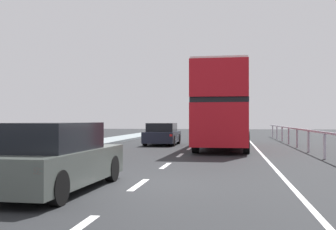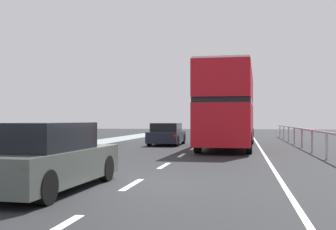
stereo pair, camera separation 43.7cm
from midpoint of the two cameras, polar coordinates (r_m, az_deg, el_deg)
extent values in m
cube|color=black|center=(10.65, -3.18, -9.12)|extent=(75.19, 120.00, 0.10)
cube|color=silver|center=(6.39, -12.52, -14.40)|extent=(0.16, 1.87, 0.01)
cube|color=silver|center=(10.40, -3.50, -9.04)|extent=(0.16, 1.87, 0.01)
cube|color=silver|center=(14.56, 0.35, -6.62)|extent=(0.16, 1.87, 0.01)
cube|color=silver|center=(18.77, 2.47, -5.26)|extent=(0.16, 1.87, 0.01)
cube|color=silver|center=(23.00, 3.80, -4.40)|extent=(0.16, 1.87, 0.01)
cube|color=silver|center=(27.25, 4.72, -3.81)|extent=(0.16, 1.87, 0.01)
cube|color=silver|center=(31.50, 5.39, -3.37)|extent=(0.16, 1.87, 0.01)
cube|color=silver|center=(35.75, 5.90, -3.04)|extent=(0.16, 1.87, 0.01)
cube|color=silver|center=(40.01, 6.30, -2.78)|extent=(0.16, 1.87, 0.01)
cube|color=silver|center=(19.37, 13.11, -5.10)|extent=(0.12, 46.00, 0.01)
cube|color=#BBADBE|center=(19.58, 19.67, -2.05)|extent=(0.08, 42.00, 0.08)
cylinder|color=#BBADBE|center=(17.88, 20.65, -3.83)|extent=(0.10, 0.10, 1.02)
cylinder|color=#BBADBE|center=(21.32, 18.85, -3.30)|extent=(0.10, 0.10, 1.02)
cylinder|color=#BBADBE|center=(24.78, 17.56, -2.93)|extent=(0.10, 0.10, 1.02)
cylinder|color=#BBADBE|center=(28.25, 16.58, -2.64)|extent=(0.10, 0.10, 1.02)
cylinder|color=#BBADBE|center=(31.72, 15.82, -2.42)|extent=(0.10, 0.10, 1.02)
cylinder|color=#BBADBE|center=(35.20, 15.20, -2.23)|extent=(0.10, 0.10, 1.02)
cylinder|color=#BBADBE|center=(38.69, 14.70, -2.09)|extent=(0.10, 0.10, 1.02)
cube|color=red|center=(23.70, 8.42, -1.14)|extent=(2.86, 10.91, 1.91)
cube|color=black|center=(23.71, 8.41, 1.45)|extent=(2.87, 10.48, 0.24)
cube|color=red|center=(23.76, 8.41, 3.69)|extent=(2.86, 10.91, 1.62)
cube|color=silver|center=(23.84, 8.41, 5.75)|extent=(2.80, 10.69, 0.10)
cube|color=black|center=(29.09, 9.01, -0.85)|extent=(2.24, 0.12, 1.33)
cube|color=yellow|center=(29.17, 9.00, 3.70)|extent=(1.50, 0.09, 0.28)
cylinder|color=black|center=(27.81, 6.52, -2.72)|extent=(0.31, 1.01, 1.00)
cylinder|color=black|center=(27.70, 11.25, -2.72)|extent=(0.31, 1.01, 1.00)
cylinder|color=black|center=(20.02, 4.53, -3.54)|extent=(0.31, 1.01, 1.00)
cylinder|color=black|center=(19.87, 11.12, -3.56)|extent=(0.31, 1.01, 1.00)
cube|color=#4C544E|center=(9.82, -14.28, -6.43)|extent=(1.90, 4.58, 0.70)
cube|color=black|center=(9.58, -14.87, -2.72)|extent=(1.62, 2.54, 0.59)
cube|color=red|center=(7.49, -16.58, -6.91)|extent=(0.16, 0.07, 0.12)
cylinder|color=black|center=(11.58, -14.36, -6.58)|extent=(0.23, 0.65, 0.64)
cylinder|color=black|center=(10.98, -6.95, -6.92)|extent=(0.23, 0.65, 0.64)
cylinder|color=black|center=(8.12, -14.17, -9.15)|extent=(0.23, 0.65, 0.64)
cube|color=#1A1F2E|center=(26.29, 0.34, -2.85)|extent=(1.78, 4.03, 0.63)
cube|color=black|center=(26.08, 0.26, -1.61)|extent=(1.57, 2.22, 0.51)
cube|color=red|center=(24.48, -2.25, -2.64)|extent=(0.16, 0.06, 0.12)
cube|color=red|center=(24.20, 1.42, -2.67)|extent=(0.16, 0.06, 0.12)
cylinder|color=black|center=(27.73, -0.87, -3.10)|extent=(0.20, 0.64, 0.64)
cylinder|color=black|center=(27.48, 2.45, -3.12)|extent=(0.20, 0.64, 0.64)
cylinder|color=black|center=(25.16, -1.98, -3.35)|extent=(0.20, 0.64, 0.64)
cylinder|color=black|center=(24.88, 1.69, -3.38)|extent=(0.20, 0.64, 0.64)
camera|label=1|loc=(0.22, -89.23, -0.01)|focal=46.75mm
camera|label=2|loc=(0.22, 90.77, 0.01)|focal=46.75mm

